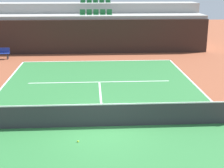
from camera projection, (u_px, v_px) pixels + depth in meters
The scene contains 12 objects.
ground_plane at pixel (103, 126), 13.85m from camera, with size 80.00×80.00×0.00m, color brown.
court_surface at pixel (103, 126), 13.85m from camera, with size 11.00×24.00×0.01m, color #2D7238.
baseline_far at pixel (97, 61), 25.27m from camera, with size 11.00×0.10×0.00m, color white.
service_line_far at pixel (99, 82), 19.96m from camera, with size 8.26×0.10×0.00m, color white.
centre_service_line at pixel (101, 100), 16.91m from camera, with size 0.10×6.40×0.00m, color white.
back_wall at pixel (97, 37), 27.69m from camera, with size 18.32×0.30×2.74m, color black.
stands_tier_lower at pixel (96, 33), 28.95m from camera, with size 18.32×2.40×3.00m, color #9E9E99.
stands_tier_upper at pixel (96, 24), 31.12m from camera, with size 18.32×2.40×3.86m, color #9E9E99.
seating_row_lower at pixel (96, 13), 28.57m from camera, with size 2.70×0.44×0.44m.
seating_row_upper at pixel (95, 1), 30.62m from camera, with size 2.70×0.44×0.44m.
tennis_net at pixel (103, 115), 13.70m from camera, with size 11.08×0.08×1.07m.
tennis_ball_0 at pixel (78, 141), 12.47m from camera, with size 0.07×0.07×0.07m, color #CCE033.
Camera 1 is at (-0.41, -12.76, 5.65)m, focal length 54.60 mm.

